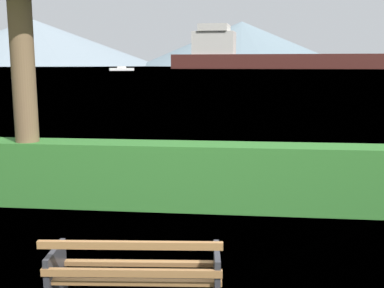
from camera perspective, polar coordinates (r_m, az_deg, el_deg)
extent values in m
plane|color=#6B8EA3|center=(311.13, 5.97, 9.33)|extent=(620.00, 620.00, 0.00)
cube|color=olive|center=(4.20, -7.27, -16.52)|extent=(1.54, 0.19, 0.04)
cube|color=olive|center=(4.37, -6.89, -15.41)|extent=(1.54, 0.19, 0.04)
cube|color=olive|center=(4.54, -6.53, -14.38)|extent=(1.54, 0.19, 0.04)
cube|color=olive|center=(4.08, -7.47, -15.46)|extent=(1.53, 0.17, 0.06)
cube|color=olive|center=(3.93, -7.66, -12.25)|extent=(1.53, 0.17, 0.06)
cube|color=#2D2D33|center=(4.56, -16.37, -16.22)|extent=(0.09, 0.51, 0.68)
cube|color=#2D2D33|center=(4.36, 3.05, -17.04)|extent=(0.09, 0.51, 0.68)
cube|color=#2D6B28|center=(7.48, -1.15, -3.93)|extent=(8.12, 0.64, 1.06)
cylinder|color=brown|center=(7.94, -19.95, 6.42)|extent=(0.37, 0.37, 3.84)
cube|color=#471E19|center=(239.45, 11.73, 9.91)|extent=(117.60, 27.02, 7.16)
cube|color=beige|center=(242.57, 2.75, 12.30)|extent=(22.27, 16.26, 11.45)
cube|color=beige|center=(243.02, 2.77, 14.07)|extent=(16.15, 17.23, 3.58)
cube|color=silver|center=(169.72, -8.67, 9.08)|extent=(8.98, 5.48, 0.95)
cube|color=silver|center=(169.71, -8.68, 9.34)|extent=(3.54, 2.75, 0.59)
cone|color=gray|center=(603.58, -18.80, 11.69)|extent=(302.87, 302.87, 55.03)
cone|color=slate|center=(575.93, 6.10, 12.16)|extent=(250.64, 250.64, 53.00)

